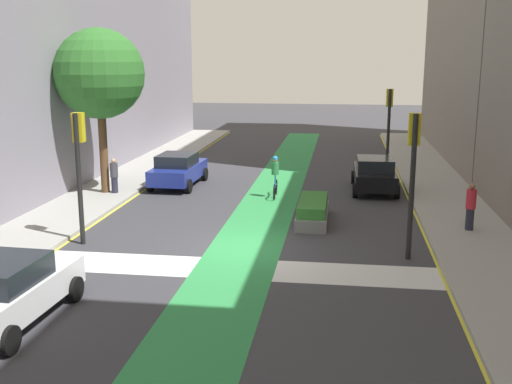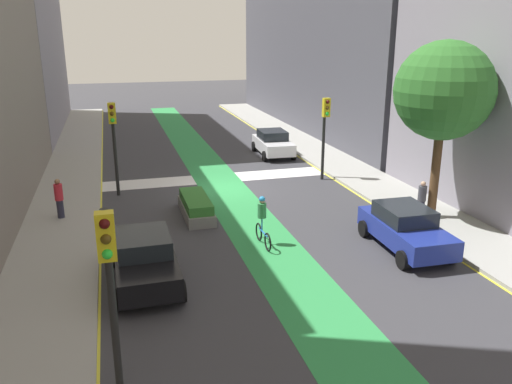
{
  "view_description": "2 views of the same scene",
  "coord_description": "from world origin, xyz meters",
  "px_view_note": "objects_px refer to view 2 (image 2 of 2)",
  "views": [
    {
      "loc": [
        3.05,
        -18.92,
        6.15
      ],
      "look_at": [
        -0.14,
        3.61,
        1.06
      ],
      "focal_mm": 43.3,
      "sensor_mm": 36.0,
      "label": 1
    },
    {
      "loc": [
        5.2,
        24.35,
        7.52
      ],
      "look_at": [
        -0.57,
        3.81,
        0.91
      ],
      "focal_mm": 36.29,
      "sensor_mm": 36.0,
      "label": 2
    }
  ],
  "objects_px": {
    "street_tree_near": "(444,91)",
    "traffic_signal_near_left": "(325,123)",
    "car_black_right_far": "(145,259)",
    "traffic_signal_near_right": "(113,132)",
    "traffic_signal_far_right": "(110,275)",
    "pedestrian_sidewalk_left_a": "(422,199)",
    "median_planter": "(196,207)",
    "pedestrian_sidewalk_right_a": "(59,198)",
    "cyclist_in_lane": "(262,220)",
    "car_blue_left_far": "(405,228)",
    "car_white_left_near": "(273,143)"
  },
  "relations": [
    {
      "from": "street_tree_near",
      "to": "traffic_signal_near_left",
      "type": "bearing_deg",
      "value": -74.13
    },
    {
      "from": "car_black_right_far",
      "to": "traffic_signal_near_left",
      "type": "bearing_deg",
      "value": -136.41
    },
    {
      "from": "traffic_signal_near_right",
      "to": "traffic_signal_far_right",
      "type": "relative_size",
      "value": 1.02
    },
    {
      "from": "pedestrian_sidewalk_left_a",
      "to": "street_tree_near",
      "type": "distance_m",
      "value": 4.42
    },
    {
      "from": "car_black_right_far",
      "to": "median_planter",
      "type": "bearing_deg",
      "value": -113.88
    },
    {
      "from": "pedestrian_sidewalk_right_a",
      "to": "traffic_signal_near_left",
      "type": "bearing_deg",
      "value": -167.41
    },
    {
      "from": "car_black_right_far",
      "to": "street_tree_near",
      "type": "relative_size",
      "value": 0.59
    },
    {
      "from": "cyclist_in_lane",
      "to": "pedestrian_sidewalk_right_a",
      "type": "height_order",
      "value": "cyclist_in_lane"
    },
    {
      "from": "traffic_signal_far_right",
      "to": "cyclist_in_lane",
      "type": "bearing_deg",
      "value": -125.16
    },
    {
      "from": "car_black_right_far",
      "to": "street_tree_near",
      "type": "bearing_deg",
      "value": -167.88
    },
    {
      "from": "street_tree_near",
      "to": "cyclist_in_lane",
      "type": "bearing_deg",
      "value": 4.9
    },
    {
      "from": "traffic_signal_far_right",
      "to": "median_planter",
      "type": "distance_m",
      "value": 12.12
    },
    {
      "from": "car_blue_left_far",
      "to": "pedestrian_sidewalk_right_a",
      "type": "relative_size",
      "value": 2.54
    },
    {
      "from": "car_black_right_far",
      "to": "car_blue_left_far",
      "type": "distance_m",
      "value": 9.21
    },
    {
      "from": "pedestrian_sidewalk_left_a",
      "to": "car_black_right_far",
      "type": "bearing_deg",
      "value": 12.93
    },
    {
      "from": "traffic_signal_near_right",
      "to": "car_blue_left_far",
      "type": "xyz_separation_m",
      "value": [
        -9.81,
        9.35,
        -2.31
      ]
    },
    {
      "from": "car_black_right_far",
      "to": "car_blue_left_far",
      "type": "bearing_deg",
      "value": -178.92
    },
    {
      "from": "car_blue_left_far",
      "to": "street_tree_near",
      "type": "xyz_separation_m",
      "value": [
        -2.7,
        -2.38,
        4.52
      ]
    },
    {
      "from": "traffic_signal_near_right",
      "to": "car_black_right_far",
      "type": "distance_m",
      "value": 9.82
    },
    {
      "from": "car_blue_left_far",
      "to": "pedestrian_sidewalk_right_a",
      "type": "xyz_separation_m",
      "value": [
        12.19,
        -6.4,
        0.2
      ]
    },
    {
      "from": "traffic_signal_near_right",
      "to": "traffic_signal_near_left",
      "type": "xyz_separation_m",
      "value": [
        -10.55,
        0.07,
        -0.08
      ]
    },
    {
      "from": "street_tree_near",
      "to": "car_blue_left_far",
      "type": "bearing_deg",
      "value": 41.48
    },
    {
      "from": "traffic_signal_near_left",
      "to": "cyclist_in_lane",
      "type": "distance_m",
      "value": 9.61
    },
    {
      "from": "car_blue_left_far",
      "to": "pedestrian_sidewalk_left_a",
      "type": "height_order",
      "value": "pedestrian_sidewalk_left_a"
    },
    {
      "from": "car_white_left_near",
      "to": "pedestrian_sidewalk_left_a",
      "type": "bearing_deg",
      "value": 100.12
    },
    {
      "from": "car_black_right_far",
      "to": "pedestrian_sidewalk_right_a",
      "type": "height_order",
      "value": "pedestrian_sidewalk_right_a"
    },
    {
      "from": "car_black_right_far",
      "to": "street_tree_near",
      "type": "xyz_separation_m",
      "value": [
        -11.9,
        -2.56,
        4.52
      ]
    },
    {
      "from": "traffic_signal_far_right",
      "to": "cyclist_in_lane",
      "type": "xyz_separation_m",
      "value": [
        -5.29,
        -7.51,
        -2.08
      ]
    },
    {
      "from": "median_planter",
      "to": "pedestrian_sidewalk_right_a",
      "type": "bearing_deg",
      "value": -8.91
    },
    {
      "from": "pedestrian_sidewalk_right_a",
      "to": "median_planter",
      "type": "relative_size",
      "value": 0.5
    },
    {
      "from": "cyclist_in_lane",
      "to": "median_planter",
      "type": "height_order",
      "value": "cyclist_in_lane"
    },
    {
      "from": "car_blue_left_far",
      "to": "pedestrian_sidewalk_left_a",
      "type": "bearing_deg",
      "value": -132.36
    },
    {
      "from": "cyclist_in_lane",
      "to": "pedestrian_sidewalk_left_a",
      "type": "distance_m",
      "value": 7.11
    },
    {
      "from": "traffic_signal_near_right",
      "to": "car_black_right_far",
      "type": "relative_size",
      "value": 1.06
    },
    {
      "from": "car_black_right_far",
      "to": "pedestrian_sidewalk_right_a",
      "type": "relative_size",
      "value": 2.53
    },
    {
      "from": "traffic_signal_near_left",
      "to": "traffic_signal_far_right",
      "type": "distance_m",
      "value": 18.57
    },
    {
      "from": "traffic_signal_near_right",
      "to": "cyclist_in_lane",
      "type": "xyz_separation_m",
      "value": [
        -4.97,
        7.62,
        -2.15
      ]
    },
    {
      "from": "pedestrian_sidewalk_right_a",
      "to": "traffic_signal_near_right",
      "type": "bearing_deg",
      "value": -128.82
    },
    {
      "from": "median_planter",
      "to": "car_blue_left_far",
      "type": "bearing_deg",
      "value": 140.33
    },
    {
      "from": "traffic_signal_near_right",
      "to": "pedestrian_sidewalk_right_a",
      "type": "height_order",
      "value": "traffic_signal_near_right"
    },
    {
      "from": "traffic_signal_near_left",
      "to": "pedestrian_sidewalk_right_a",
      "type": "xyz_separation_m",
      "value": [
        12.92,
        2.88,
        -2.03
      ]
    },
    {
      "from": "cyclist_in_lane",
      "to": "median_planter",
      "type": "xyz_separation_m",
      "value": [
        1.84,
        -3.8,
        -0.57
      ]
    },
    {
      "from": "traffic_signal_far_right",
      "to": "cyclist_in_lane",
      "type": "relative_size",
      "value": 2.35
    },
    {
      "from": "car_blue_left_far",
      "to": "cyclist_in_lane",
      "type": "height_order",
      "value": "cyclist_in_lane"
    },
    {
      "from": "traffic_signal_far_right",
      "to": "pedestrian_sidewalk_right_a",
      "type": "xyz_separation_m",
      "value": [
        2.05,
        -12.18,
        -2.05
      ]
    },
    {
      "from": "traffic_signal_near_right",
      "to": "pedestrian_sidewalk_left_a",
      "type": "xyz_separation_m",
      "value": [
        -12.05,
        6.9,
        -2.19
      ]
    },
    {
      "from": "traffic_signal_near_right",
      "to": "pedestrian_sidewalk_left_a",
      "type": "relative_size",
      "value": 2.9
    },
    {
      "from": "median_planter",
      "to": "car_white_left_near",
      "type": "bearing_deg",
      "value": -123.39
    },
    {
      "from": "car_blue_left_far",
      "to": "median_planter",
      "type": "relative_size",
      "value": 1.27
    },
    {
      "from": "car_black_right_far",
      "to": "median_planter",
      "type": "distance_m",
      "value": 6.26
    }
  ]
}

